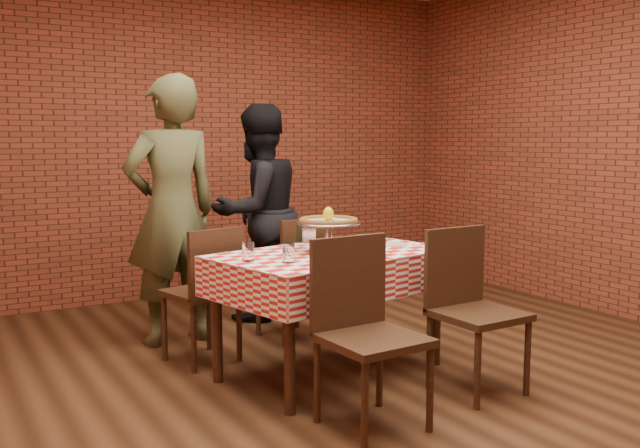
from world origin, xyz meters
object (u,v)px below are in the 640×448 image
(table, at_px, (331,313))
(diner_olive, at_px, (172,211))
(chair_near_left, at_px, (373,335))
(pizza_stand, at_px, (328,237))
(water_glass_right, at_px, (248,251))
(water_glass_left, at_px, (289,253))
(chair_far_left, at_px, (201,294))
(diner_black, at_px, (258,212))
(chair_near_right, at_px, (479,312))
(pizza, at_px, (328,222))
(chair_far_right, at_px, (291,277))
(condiment_caddy, at_px, (306,234))

(table, height_order, diner_olive, diner_olive)
(chair_near_left, bearing_deg, pizza_stand, 71.39)
(water_glass_right, distance_m, diner_olive, 1.17)
(water_glass_left, distance_m, chair_far_left, 0.93)
(table, relative_size, pizza_stand, 3.40)
(diner_black, bearing_deg, chair_near_right, 85.71)
(chair_far_left, bearing_deg, water_glass_right, 80.49)
(chair_near_left, height_order, diner_olive, diner_olive)
(pizza, height_order, chair_far_right, pizza)
(pizza_stand, distance_m, diner_olive, 1.28)
(table, height_order, water_glass_left, water_glass_left)
(table, bearing_deg, chair_far_right, 79.15)
(condiment_caddy, bearing_deg, diner_black, 80.74)
(chair_near_left, height_order, chair_far_right, chair_near_left)
(pizza_stand, xyz_separation_m, diner_olive, (-0.60, 1.12, 0.09))
(water_glass_right, height_order, chair_far_right, chair_far_right)
(table, xyz_separation_m, water_glass_right, (-0.57, -0.03, 0.44))
(pizza_stand, bearing_deg, water_glass_right, -176.04)
(pizza_stand, bearing_deg, chair_far_left, 133.33)
(pizza, relative_size, chair_far_right, 0.40)
(pizza, xyz_separation_m, diner_olive, (-0.60, 1.12, -0.00))
(water_glass_right, xyz_separation_m, diner_olive, (-0.05, 1.16, 0.13))
(water_glass_right, bearing_deg, diner_olive, 92.63)
(water_glass_left, height_order, diner_black, diner_black)
(water_glass_left, bearing_deg, diner_olive, 99.60)
(condiment_caddy, relative_size, diner_olive, 0.07)
(pizza, xyz_separation_m, condiment_caddy, (0.03, 0.33, -0.12))
(condiment_caddy, height_order, chair_far_right, condiment_caddy)
(chair_near_right, bearing_deg, chair_near_left, -174.56)
(water_glass_right, height_order, chair_far_left, chair_far_left)
(chair_far_left, bearing_deg, diner_olive, -100.92)
(chair_far_right, xyz_separation_m, diner_black, (0.04, 0.64, 0.41))
(pizza_stand, distance_m, pizza, 0.10)
(chair_far_right, bearing_deg, chair_near_right, 98.06)
(chair_near_left, bearing_deg, diner_black, 75.99)
(table, xyz_separation_m, chair_near_right, (0.56, -0.70, 0.09))
(diner_black, bearing_deg, water_glass_right, 49.19)
(pizza, xyz_separation_m, chair_far_right, (0.17, 0.82, -0.50))
(chair_far_left, relative_size, chair_far_right, 1.00)
(chair_near_left, bearing_deg, water_glass_left, 101.07)
(chair_near_left, height_order, diner_black, diner_black)
(condiment_caddy, bearing_deg, chair_near_right, -62.57)
(pizza_stand, height_order, chair_far_left, pizza_stand)
(diner_black, bearing_deg, chair_near_left, 65.29)
(chair_far_left, xyz_separation_m, chair_far_right, (0.76, 0.20, -0.00))
(water_glass_right, relative_size, condiment_caddy, 0.80)
(condiment_caddy, relative_size, chair_far_right, 0.15)
(water_glass_left, xyz_separation_m, diner_black, (0.59, 1.66, 0.04))
(condiment_caddy, height_order, chair_near_left, chair_near_left)
(table, height_order, pizza_stand, pizza_stand)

